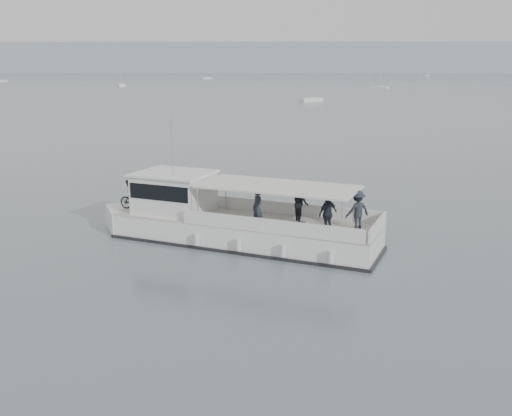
{
  "coord_description": "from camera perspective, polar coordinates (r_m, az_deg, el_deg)",
  "views": [
    {
      "loc": [
        1.08,
        -22.47,
        7.63
      ],
      "look_at": [
        -0.13,
        1.44,
        1.6
      ],
      "focal_mm": 40.0,
      "sensor_mm": 36.0,
      "label": 1
    }
  ],
  "objects": [
    {
      "name": "moored_fleet",
      "position": [
        221.05,
        -0.11,
        12.25
      ],
      "size": [
        454.34,
        377.17,
        9.96
      ],
      "color": "white",
      "rests_on": "ground"
    },
    {
      "name": "ground",
      "position": [
        23.75,
        0.14,
        -4.6
      ],
      "size": [
        1400.0,
        1400.0,
        0.0
      ],
      "primitive_type": "plane",
      "color": "slate",
      "rests_on": "ground"
    },
    {
      "name": "headland",
      "position": [
        582.5,
        2.88,
        14.74
      ],
      "size": [
        1400.0,
        90.0,
        28.0
      ],
      "primitive_type": "cube",
      "color": "#939EA8",
      "rests_on": "ground"
    },
    {
      "name": "tour_boat",
      "position": [
        25.37,
        -3.55,
        -1.23
      ],
      "size": [
        13.09,
        7.1,
        5.59
      ],
      "rotation": [
        0.0,
        0.0,
        -0.35
      ],
      "color": "white",
      "rests_on": "ground"
    }
  ]
}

